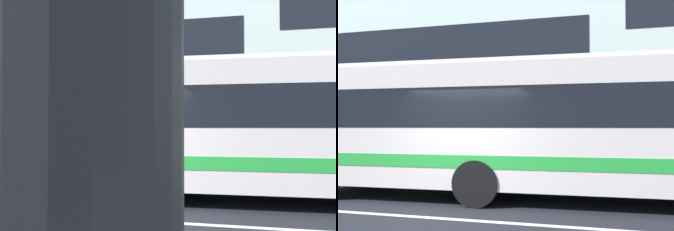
# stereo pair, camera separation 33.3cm
# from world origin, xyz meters

# --- Properties ---
(ground_plane) EXTENTS (160.00, 160.00, 0.00)m
(ground_plane) POSITION_xyz_m (0.00, 0.00, 0.00)
(ground_plane) COLOR black
(lane_centre_line) EXTENTS (60.00, 0.16, 0.01)m
(lane_centre_line) POSITION_xyz_m (0.00, 0.00, 0.00)
(lane_centre_line) COLOR silver
(lane_centre_line) RESTS_ON ground_plane
(hedge_row_far) EXTENTS (19.79, 1.10, 1.14)m
(hedge_row_far) POSITION_xyz_m (-2.90, 5.88, 0.57)
(hedge_row_far) COLOR #306836
(hedge_row_far) RESTS_ON ground_plane
(apartment_block_left) EXTENTS (21.69, 11.68, 9.91)m
(apartment_block_left) POSITION_xyz_m (-7.94, 16.86, 4.96)
(apartment_block_left) COLOR silver
(apartment_block_left) RESTS_ON ground_plane
(transit_bus) EXTENTS (11.20, 2.90, 3.20)m
(transit_bus) POSITION_xyz_m (0.90, 2.28, 1.76)
(transit_bus) COLOR beige
(transit_bus) RESTS_ON ground_plane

